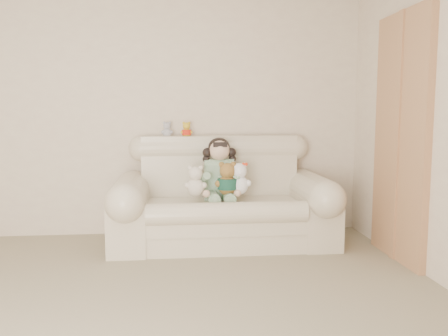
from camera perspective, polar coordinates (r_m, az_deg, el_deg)
wall_back at (r=4.93m, az=-9.69°, el=7.07°), size 4.50×0.00×4.50m
sofa at (r=4.50m, az=-0.13°, el=-2.82°), size 2.10×0.95×1.03m
door_panel at (r=4.27m, az=20.56°, el=3.45°), size 0.06×0.90×2.10m
seated_child at (r=4.55m, az=-0.56°, el=-0.04°), size 0.41×0.48×0.61m
brown_teddy at (r=4.37m, az=0.41°, el=-0.90°), size 0.26×0.22×0.37m
white_cat at (r=4.40m, az=1.80°, el=-0.89°), size 0.27×0.24×0.36m
cream_teddy at (r=4.34m, az=-3.47°, el=-1.19°), size 0.23×0.19×0.33m
yellow_mini_bear at (r=4.77m, az=-4.56°, el=4.80°), size 0.14×0.12×0.19m
grey_mini_plush at (r=4.81m, az=-6.90°, el=4.81°), size 0.13×0.11×0.19m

